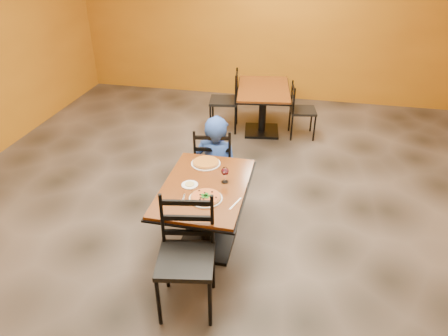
% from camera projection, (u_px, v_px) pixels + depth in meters
% --- Properties ---
extents(floor, '(7.00, 8.00, 0.01)m').
position_uv_depth(floor, '(217.00, 217.00, 4.83)').
color(floor, black).
rests_on(floor, ground).
extents(wall_back, '(7.00, 0.01, 3.00)m').
position_uv_depth(wall_back, '(266.00, 16.00, 7.44)').
color(wall_back, '#B66D14').
rests_on(wall_back, ground).
extents(table_main, '(0.83, 1.23, 0.75)m').
position_uv_depth(table_main, '(205.00, 202.00, 4.13)').
color(table_main, '#6A3310').
rests_on(table_main, floor).
extents(table_second, '(0.96, 1.29, 0.75)m').
position_uv_depth(table_second, '(263.00, 100.00, 6.51)').
color(table_second, '#6A3310').
rests_on(table_second, floor).
extents(chair_main_near, '(0.54, 0.54, 1.04)m').
position_uv_depth(chair_main_near, '(186.00, 261.00, 3.46)').
color(chair_main_near, black).
rests_on(chair_main_near, floor).
extents(chair_main_far, '(0.50, 0.50, 0.97)m').
position_uv_depth(chair_main_far, '(214.00, 161.00, 4.98)').
color(chair_main_far, black).
rests_on(chair_main_far, floor).
extents(chair_second_left, '(0.50, 0.50, 0.97)m').
position_uv_depth(chair_second_left, '(224.00, 101.00, 6.66)').
color(chair_second_left, black).
rests_on(chair_second_left, floor).
extents(chair_second_right, '(0.44, 0.44, 0.85)m').
position_uv_depth(chair_second_right, '(303.00, 111.00, 6.46)').
color(chair_second_right, black).
rests_on(chair_second_right, floor).
extents(diner, '(0.61, 0.45, 1.11)m').
position_uv_depth(diner, '(216.00, 160.00, 4.86)').
color(diner, '#1A3F93').
rests_on(diner, floor).
extents(plate_main, '(0.31, 0.31, 0.01)m').
position_uv_depth(plate_main, '(206.00, 198.00, 3.83)').
color(plate_main, white).
rests_on(plate_main, table_main).
extents(pizza_main, '(0.28, 0.28, 0.02)m').
position_uv_depth(pizza_main, '(206.00, 197.00, 3.82)').
color(pizza_main, maroon).
rests_on(pizza_main, plate_main).
extents(plate_far, '(0.31, 0.31, 0.01)m').
position_uv_depth(plate_far, '(206.00, 163.00, 4.39)').
color(plate_far, white).
rests_on(plate_far, table_main).
extents(pizza_far, '(0.28, 0.28, 0.02)m').
position_uv_depth(pizza_far, '(206.00, 162.00, 4.38)').
color(pizza_far, gold).
rests_on(pizza_far, plate_far).
extents(side_plate, '(0.16, 0.16, 0.01)m').
position_uv_depth(side_plate, '(190.00, 185.00, 4.03)').
color(side_plate, white).
rests_on(side_plate, table_main).
extents(dip, '(0.09, 0.09, 0.01)m').
position_uv_depth(dip, '(190.00, 184.00, 4.03)').
color(dip, tan).
rests_on(dip, side_plate).
extents(wine_glass, '(0.08, 0.08, 0.18)m').
position_uv_depth(wine_glass, '(225.00, 174.00, 4.04)').
color(wine_glass, white).
rests_on(wine_glass, table_main).
extents(fork, '(0.04, 0.19, 0.00)m').
position_uv_depth(fork, '(183.00, 200.00, 3.82)').
color(fork, silver).
rests_on(fork, table_main).
extents(knife, '(0.08, 0.20, 0.00)m').
position_uv_depth(knife, '(235.00, 204.00, 3.77)').
color(knife, silver).
rests_on(knife, table_main).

